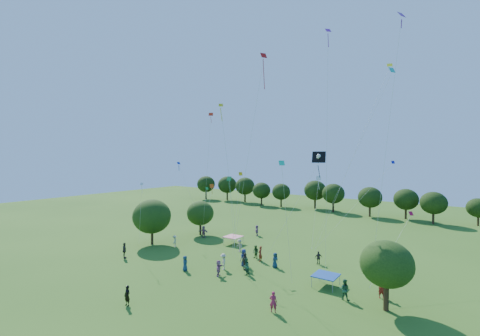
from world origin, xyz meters
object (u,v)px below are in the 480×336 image
object	(u,v)px
tent_red_stripe	(233,237)
pirate_kite	(318,159)
near_tree_north	(200,213)
red_high_kite	(257,99)
man_in_black	(127,296)
near_tree_west	(152,216)
near_tree_east	(387,264)
tent_blue	(326,275)

from	to	relation	value
tent_red_stripe	pirate_kite	xyz separation A→B (m)	(14.82, -6.43, 11.02)
near_tree_north	red_high_kite	size ratio (longest dim) A/B	0.25
tent_red_stripe	man_in_black	world-z (taller)	man_in_black
near_tree_west	man_in_black	world-z (taller)	near_tree_west
tent_red_stripe	man_in_black	size ratio (longest dim) A/B	1.33
near_tree_east	pirate_kite	bearing A→B (deg)	161.99
man_in_black	red_high_kite	world-z (taller)	red_high_kite
tent_red_stripe	red_high_kite	xyz separation A→B (m)	(8.60, -7.38, 17.17)
near_tree_east	pirate_kite	world-z (taller)	pirate_kite
pirate_kite	red_high_kite	distance (m)	8.80
near_tree_east	near_tree_north	bearing A→B (deg)	160.96
tent_red_stripe	red_high_kite	distance (m)	20.57
near_tree_north	red_high_kite	world-z (taller)	red_high_kite
pirate_kite	near_tree_west	bearing A→B (deg)	-179.49
man_in_black	red_high_kite	distance (m)	21.95
man_in_black	pirate_kite	xyz separation A→B (m)	(10.91, 13.53, 11.23)
near_tree_west	red_high_kite	world-z (taller)	red_high_kite
tent_blue	near_tree_north	bearing A→B (deg)	160.73
near_tree_east	red_high_kite	xyz separation A→B (m)	(-12.85, 1.20, 14.48)
near_tree_west	red_high_kite	distance (m)	22.79
red_high_kite	pirate_kite	bearing A→B (deg)	8.75
red_high_kite	tent_blue	bearing A→B (deg)	5.01
tent_red_stripe	near_tree_west	bearing A→B (deg)	-144.05
pirate_kite	man_in_black	bearing A→B (deg)	-128.88
tent_blue	man_in_black	distance (m)	17.79
near_tree_north	pirate_kite	world-z (taller)	pirate_kite
near_tree_east	tent_blue	xyz separation A→B (m)	(-5.61, 1.83, -2.69)
tent_red_stripe	tent_blue	world-z (taller)	same
near_tree_north	tent_red_stripe	size ratio (longest dim) A/B	2.41
tent_red_stripe	pirate_kite	bearing A→B (deg)	-23.45
man_in_black	tent_red_stripe	bearing A→B (deg)	98.57
near_tree_west	tent_red_stripe	distance (m)	11.67
near_tree_west	pirate_kite	xyz separation A→B (m)	(23.97, 0.21, 8.12)
tent_red_stripe	tent_blue	distance (m)	17.21
tent_blue	pirate_kite	world-z (taller)	pirate_kite
pirate_kite	red_high_kite	bearing A→B (deg)	-171.25
near_tree_north	pirate_kite	size ratio (longest dim) A/B	0.46
near_tree_north	tent_red_stripe	distance (m)	7.89
man_in_black	red_high_kite	bearing A→B (deg)	67.03
near_tree_west	pirate_kite	world-z (taller)	pirate_kite
man_in_black	tent_blue	bearing A→B (deg)	45.39
near_tree_west	tent_red_stripe	xyz separation A→B (m)	(9.15, 6.64, -2.89)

